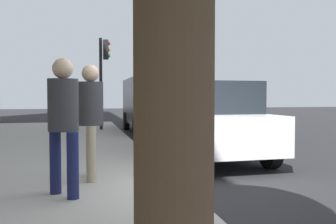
{
  "coord_description": "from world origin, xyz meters",
  "views": [
    {
      "loc": [
        -5.26,
        1.42,
        1.45
      ],
      "look_at": [
        1.09,
        -0.05,
        1.18
      ],
      "focal_mm": 39.28,
      "sensor_mm": 36.0,
      "label": 1
    }
  ],
  "objects_px": {
    "parking_meter": "(138,114)",
    "parked_van_far": "(155,101)",
    "parked_sedan_near": "(206,121)",
    "pedestrian_bystander": "(63,115)",
    "pedestrian_at_meter": "(91,112)",
    "traffic_signal": "(103,68)"
  },
  "relations": [
    {
      "from": "parking_meter",
      "to": "parked_van_far",
      "type": "relative_size",
      "value": 0.27
    },
    {
      "from": "parked_sedan_near",
      "to": "pedestrian_bystander",
      "type": "bearing_deg",
      "value": 135.92
    },
    {
      "from": "pedestrian_at_meter",
      "to": "traffic_signal",
      "type": "distance_m",
      "value": 9.0
    },
    {
      "from": "parking_meter",
      "to": "pedestrian_bystander",
      "type": "distance_m",
      "value": 1.56
    },
    {
      "from": "parking_meter",
      "to": "traffic_signal",
      "type": "xyz_separation_m",
      "value": [
        8.72,
        0.1,
        1.41
      ]
    },
    {
      "from": "pedestrian_at_meter",
      "to": "pedestrian_bystander",
      "type": "relative_size",
      "value": 1.0
    },
    {
      "from": "pedestrian_bystander",
      "to": "traffic_signal",
      "type": "height_order",
      "value": "traffic_signal"
    },
    {
      "from": "parking_meter",
      "to": "traffic_signal",
      "type": "distance_m",
      "value": 8.83
    },
    {
      "from": "parking_meter",
      "to": "pedestrian_at_meter",
      "type": "bearing_deg",
      "value": 100.78
    },
    {
      "from": "pedestrian_at_meter",
      "to": "pedestrian_bystander",
      "type": "height_order",
      "value": "same"
    },
    {
      "from": "pedestrian_at_meter",
      "to": "parked_van_far",
      "type": "relative_size",
      "value": 0.34
    },
    {
      "from": "parking_meter",
      "to": "pedestrian_at_meter",
      "type": "xyz_separation_m",
      "value": [
        -0.15,
        0.77,
        0.05
      ]
    },
    {
      "from": "pedestrian_bystander",
      "to": "parked_van_far",
      "type": "xyz_separation_m",
      "value": [
        9.41,
        -3.02,
        0.04
      ]
    },
    {
      "from": "pedestrian_bystander",
      "to": "parked_sedan_near",
      "type": "relative_size",
      "value": 0.41
    },
    {
      "from": "parked_van_far",
      "to": "traffic_signal",
      "type": "height_order",
      "value": "traffic_signal"
    },
    {
      "from": "pedestrian_at_meter",
      "to": "parked_sedan_near",
      "type": "height_order",
      "value": "pedestrian_at_meter"
    },
    {
      "from": "parking_meter",
      "to": "parked_sedan_near",
      "type": "distance_m",
      "value": 2.81
    },
    {
      "from": "parking_meter",
      "to": "parked_sedan_near",
      "type": "bearing_deg",
      "value": -42.49
    },
    {
      "from": "traffic_signal",
      "to": "parked_van_far",
      "type": "bearing_deg",
      "value": -100.78
    },
    {
      "from": "pedestrian_at_meter",
      "to": "parked_sedan_near",
      "type": "bearing_deg",
      "value": 39.97
    },
    {
      "from": "parking_meter",
      "to": "parked_sedan_near",
      "type": "height_order",
      "value": "parked_sedan_near"
    },
    {
      "from": "pedestrian_bystander",
      "to": "traffic_signal",
      "type": "bearing_deg",
      "value": 47.19
    }
  ]
}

